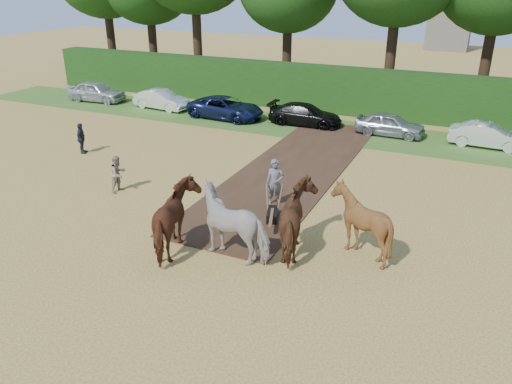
% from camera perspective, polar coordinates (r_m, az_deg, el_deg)
% --- Properties ---
extents(ground, '(120.00, 120.00, 0.00)m').
position_cam_1_polar(ground, '(18.93, -7.49, -3.61)').
color(ground, gold).
rests_on(ground, ground).
extents(earth_strip, '(4.50, 17.00, 0.05)m').
position_cam_1_polar(earth_strip, '(24.07, 4.33, 2.67)').
color(earth_strip, '#472D1C').
rests_on(earth_strip, ground).
extents(grass_verge, '(50.00, 5.00, 0.03)m').
position_cam_1_polar(grass_verge, '(30.82, 6.33, 7.28)').
color(grass_verge, '#38601E').
rests_on(grass_verge, ground).
extents(hedgerow, '(46.00, 1.60, 3.00)m').
position_cam_1_polar(hedgerow, '(34.65, 8.89, 11.48)').
color(hedgerow, '#14380F').
rests_on(hedgerow, ground).
extents(spectator_near, '(0.70, 0.85, 1.60)m').
position_cam_1_polar(spectator_near, '(22.06, -15.46, 2.02)').
color(spectator_near, '#C1B298').
rests_on(spectator_near, ground).
extents(spectator_far, '(0.74, 1.02, 1.60)m').
position_cam_1_polar(spectator_far, '(27.53, -19.34, 5.80)').
color(spectator_far, '#22242D').
rests_on(spectator_far, ground).
extents(plough_team, '(7.81, 6.62, 2.34)m').
position_cam_1_polar(plough_team, '(16.45, 1.48, -3.23)').
color(plough_team, '#5D2B17').
rests_on(plough_team, ground).
extents(parked_cars, '(41.45, 3.48, 1.48)m').
position_cam_1_polar(parked_cars, '(30.08, 10.72, 7.95)').
color(parked_cars, silver).
rests_on(parked_cars, ground).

